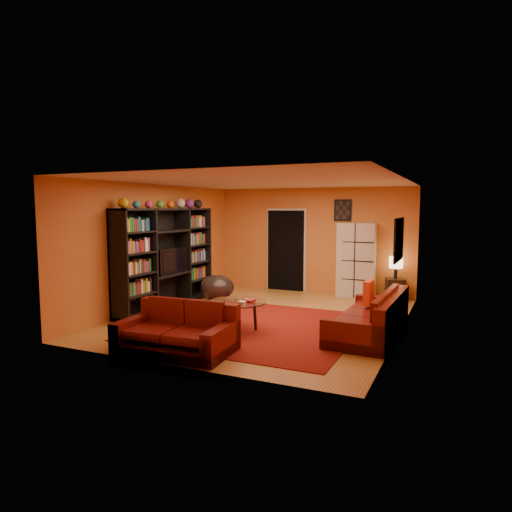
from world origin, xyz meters
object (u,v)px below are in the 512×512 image
at_px(entertainment_unit, 166,258).
at_px(storage_cabinet, 356,260).
at_px(bowl_chair, 217,288).
at_px(tv, 169,261).
at_px(loveseat, 179,332).
at_px(coffee_table, 238,304).
at_px(side_table, 395,289).
at_px(sofa, 374,319).
at_px(table_lamp, 396,263).

xyz_separation_m(entertainment_unit, storage_cabinet, (3.42, 2.80, -0.17)).
height_order(storage_cabinet, bowl_chair, storage_cabinet).
distance_m(tv, loveseat, 3.16).
xyz_separation_m(loveseat, bowl_chair, (-1.20, 3.28, 0.05)).
bearing_deg(tv, coffee_table, -116.12).
height_order(coffee_table, storage_cabinet, storage_cabinet).
xyz_separation_m(coffee_table, bowl_chair, (-1.48, 1.90, -0.13)).
height_order(coffee_table, side_table, coffee_table).
bearing_deg(coffee_table, side_table, 60.75).
relative_size(entertainment_unit, tv, 3.19).
height_order(sofa, side_table, sofa).
bearing_deg(bowl_chair, side_table, 27.64).
relative_size(entertainment_unit, table_lamp, 5.92).
bearing_deg(entertainment_unit, sofa, -5.03).
xyz_separation_m(tv, sofa, (4.37, -0.41, -0.71)).
height_order(entertainment_unit, table_lamp, entertainment_unit).
relative_size(sofa, loveseat, 1.38).
bearing_deg(side_table, table_lamp, -135.00).
bearing_deg(side_table, entertainment_unit, -147.60).
relative_size(coffee_table, table_lamp, 1.96).
xyz_separation_m(coffee_table, side_table, (2.12, 3.79, -0.21)).
bearing_deg(tv, sofa, -95.39).
relative_size(entertainment_unit, coffee_table, 3.02).
relative_size(entertainment_unit, bowl_chair, 3.94).
xyz_separation_m(bowl_chair, side_table, (3.60, 1.88, -0.08)).
xyz_separation_m(sofa, storage_cabinet, (-1.00, 3.19, 0.60)).
relative_size(storage_cabinet, side_table, 3.51).
height_order(loveseat, bowl_chair, loveseat).
distance_m(side_table, table_lamp, 0.61).
bearing_deg(tv, entertainment_unit, 114.82).
height_order(sofa, storage_cabinet, storage_cabinet).
bearing_deg(bowl_chair, loveseat, -69.91).
bearing_deg(storage_cabinet, side_table, -5.08).
bearing_deg(table_lamp, loveseat, -114.92).
distance_m(loveseat, side_table, 5.69).
height_order(sofa, coffee_table, sofa).
height_order(loveseat, table_lamp, table_lamp).
relative_size(coffee_table, storage_cabinet, 0.57).
distance_m(loveseat, coffee_table, 1.41).
bearing_deg(sofa, entertainment_unit, 176.74).
bearing_deg(entertainment_unit, table_lamp, 32.40).
relative_size(bowl_chair, table_lamp, 1.50).
bearing_deg(tv, side_table, -57.51).
distance_m(entertainment_unit, table_lamp, 5.14).
xyz_separation_m(tv, side_table, (4.28, 2.73, -0.74)).
xyz_separation_m(loveseat, coffee_table, (0.28, 1.38, 0.17)).
bearing_deg(loveseat, coffee_table, -14.97).
bearing_deg(storage_cabinet, entertainment_unit, -142.62).
xyz_separation_m(entertainment_unit, tv, (0.05, 0.02, -0.06)).
xyz_separation_m(tv, bowl_chair, (0.68, 0.84, -0.66)).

